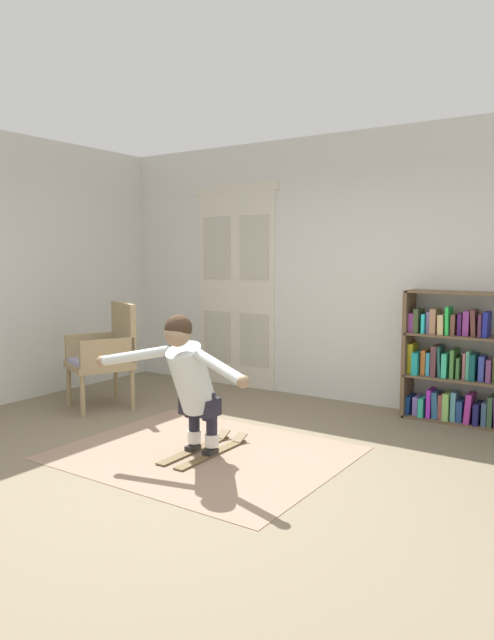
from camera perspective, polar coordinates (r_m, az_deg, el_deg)
The scene contains 8 objects.
ground_plane at distance 4.54m, azimuth -4.95°, elevation -14.36°, with size 7.20×7.20×0.00m, color #756851.
back_wall at distance 6.48m, azimuth 9.50°, elevation 4.90°, with size 6.00×0.10×2.90m, color silver.
double_door at distance 7.13m, azimuth -1.07°, elevation 3.34°, with size 1.22×0.05×2.45m.
rug at distance 4.88m, azimuth -4.29°, elevation -12.77°, with size 2.20×1.78×0.01m, color #917360.
bookshelf at distance 5.92m, azimuth 21.59°, elevation -4.63°, with size 1.50×0.30×1.26m.
wicker_chair at distance 6.35m, azimuth -13.54°, elevation -3.07°, with size 0.80×0.80×1.10m.
skis_pair at distance 4.90m, azimuth -4.06°, elevation -12.47°, with size 0.27×0.87×0.07m.
person_skier at distance 4.59m, azimuth -5.62°, elevation -5.41°, with size 1.46×0.57×1.08m.
Camera 1 is at (2.66, -3.30, 1.60)m, focal length 32.89 mm.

